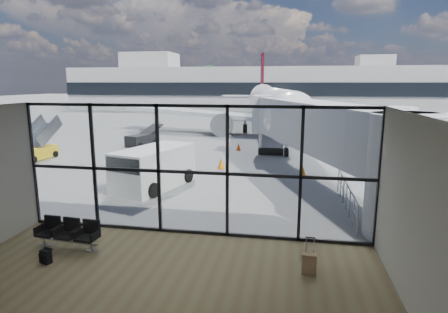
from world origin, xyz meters
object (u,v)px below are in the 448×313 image
(suitcase, at_px, (309,264))
(airliner, at_px, (271,105))
(backpack, at_px, (46,257))
(mobile_stairs, at_px, (36,151))
(seating_row, at_px, (69,232))
(belt_loader, at_px, (143,139))
(service_van, at_px, (153,167))

(suitcase, relative_size, airliner, 0.03)
(backpack, bearing_deg, mobile_stairs, 143.17)
(seating_row, distance_m, mobile_stairs, 16.22)
(airliner, height_order, mobile_stairs, airliner)
(belt_loader, bearing_deg, seating_row, -55.69)
(suitcase, height_order, mobile_stairs, mobile_stairs)
(airliner, bearing_deg, suitcase, -92.75)
(suitcase, distance_m, mobile_stairs, 22.04)
(suitcase, height_order, service_van, service_van)
(airliner, xyz_separation_m, service_van, (-4.57, -22.96, -1.80))
(service_van, relative_size, mobile_stairs, 1.44)
(backpack, xyz_separation_m, airliner, (4.80, 31.19, 2.62))
(suitcase, bearing_deg, airliner, 98.60)
(seating_row, distance_m, service_van, 7.08)
(seating_row, height_order, belt_loader, belt_loader)
(backpack, bearing_deg, airliner, 97.32)
(backpack, height_order, suitcase, suitcase)
(suitcase, bearing_deg, belt_loader, 126.64)
(mobile_stairs, bearing_deg, suitcase, -29.73)
(backpack, bearing_deg, suitcase, 21.32)
(airliner, xyz_separation_m, belt_loader, (-9.95, -11.09, -2.28))
(service_van, distance_m, belt_loader, 13.04)
(seating_row, distance_m, airliner, 30.48)
(service_van, distance_m, mobile_stairs, 11.86)
(airliner, relative_size, service_van, 7.19)
(airliner, distance_m, belt_loader, 15.07)
(backpack, distance_m, suitcase, 7.56)
(suitcase, bearing_deg, backpack, -171.25)
(belt_loader, bearing_deg, suitcase, -37.90)
(airliner, bearing_deg, belt_loader, -139.75)
(service_van, xyz_separation_m, mobile_stairs, (-10.54, 5.41, -0.47))
(suitcase, height_order, belt_loader, belt_loader)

